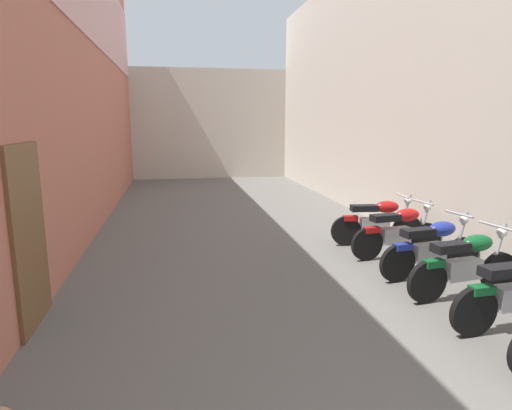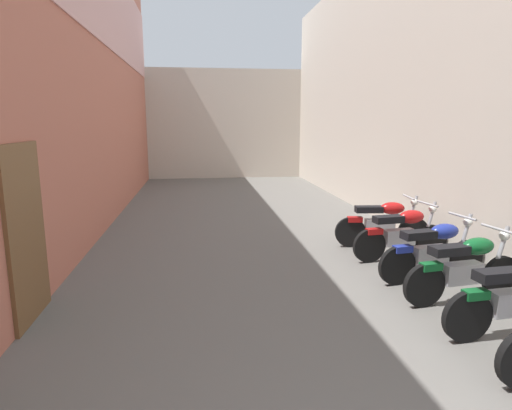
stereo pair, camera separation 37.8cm
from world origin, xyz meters
name	(u,v)px [view 1 (the left image)]	position (x,y,z in m)	size (l,w,h in m)	color
ground_plane	(266,259)	(0.00, 7.59, 0.00)	(35.17, 35.17, 0.00)	#66635E
building_left	(69,50)	(-3.51, 9.54, 3.80)	(0.45, 19.17, 7.53)	#B76651
building_right	(400,80)	(3.52, 9.58, 3.36)	(0.45, 19.17, 6.71)	beige
building_far_end	(208,124)	(0.00, 20.17, 2.33)	(9.63, 2.00, 4.66)	beige
motorcycle_fifth	(466,263)	(2.38, 5.36, 0.50)	(1.84, 0.58, 1.04)	black
motorcycle_sixth	(432,247)	(2.38, 6.17, 0.50)	(1.84, 0.58, 1.04)	black
motorcycle_seventh	(398,231)	(2.38, 7.23, 0.50)	(1.85, 0.58, 1.04)	black
motorcycle_eighth	(378,221)	(2.38, 8.05, 0.50)	(1.85, 0.58, 1.04)	black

